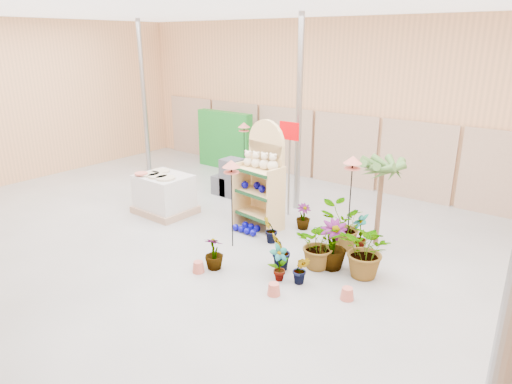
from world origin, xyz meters
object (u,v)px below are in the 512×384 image
display_shelf (263,179)px  pallet_stack (164,194)px  bird_table_front (231,167)px  potted_plant_2 (320,244)px

display_shelf → pallet_stack: 2.52m
bird_table_front → display_shelf: bearing=97.9°
potted_plant_2 → bird_table_front: bearing=-171.4°
bird_table_front → potted_plant_2: 2.20m
potted_plant_2 → display_shelf: bearing=154.2°
display_shelf → bird_table_front: size_ratio=1.32×
display_shelf → bird_table_front: (0.17, -1.24, 0.57)m
pallet_stack → bird_table_front: 2.78m
display_shelf → bird_table_front: 1.38m
pallet_stack → bird_table_front: bird_table_front is taller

